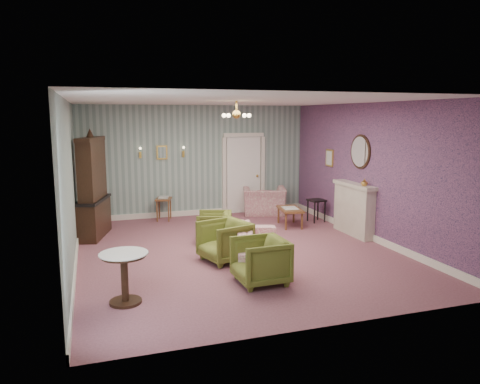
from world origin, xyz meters
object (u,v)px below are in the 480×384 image
object	(u,v)px
olive_chair_b	(225,239)
sofa_chintz	(259,239)
olive_chair_a	(260,259)
coffee_table	(290,217)
dresser	(92,185)
side_table_black	(316,211)
olive_chair_c	(214,225)
fireplace	(354,209)
pedestal_table	(125,278)
wingback_chair	(264,196)

from	to	relation	value
olive_chair_b	sofa_chintz	xyz separation A→B (m)	(0.60, -0.18, -0.00)
olive_chair_a	coffee_table	world-z (taller)	olive_chair_a
dresser	side_table_black	world-z (taller)	dresser
olive_chair_b	olive_chair_c	distance (m)	1.31
dresser	side_table_black	distance (m)	5.38
olive_chair_a	olive_chair_c	size ratio (longest dim) A/B	1.12
sofa_chintz	coffee_table	distance (m)	2.81
sofa_chintz	fireplace	bearing A→B (deg)	-50.90
olive_chair_a	pedestal_table	xyz separation A→B (m)	(-2.10, -0.16, -0.03)
olive_chair_c	sofa_chintz	distance (m)	1.55
fireplace	pedestal_table	world-z (taller)	fireplace
olive_chair_c	dresser	size ratio (longest dim) A/B	0.31
dresser	fireplace	bearing A→B (deg)	-0.70
olive_chair_b	wingback_chair	world-z (taller)	wingback_chair
sofa_chintz	fireplace	distance (m)	2.89
sofa_chintz	pedestal_table	bearing A→B (deg)	133.03
olive_chair_b	dresser	size ratio (longest dim) A/B	0.35
pedestal_table	olive_chair_a	bearing A→B (deg)	4.27
olive_chair_b	dresser	distance (m)	3.49
olive_chair_a	olive_chair_b	distance (m)	1.28
coffee_table	dresser	bearing A→B (deg)	174.09
olive_chair_c	fireplace	bearing A→B (deg)	101.98
olive_chair_b	dresser	xyz separation A→B (m)	(-2.25, 2.56, 0.75)
wingback_chair	olive_chair_b	bearing A→B (deg)	76.71
olive_chair_a	fireplace	bearing A→B (deg)	124.03
pedestal_table	dresser	bearing A→B (deg)	95.36
fireplace	pedestal_table	size ratio (longest dim) A/B	1.88
fireplace	side_table_black	world-z (taller)	fireplace
side_table_black	pedestal_table	bearing A→B (deg)	-142.94
wingback_chair	side_table_black	world-z (taller)	wingback_chair
olive_chair_a	dresser	world-z (taller)	dresser
olive_chair_c	fireplace	distance (m)	3.14
olive_chair_b	wingback_chair	xyz separation A→B (m)	(2.14, 3.55, 0.08)
side_table_black	olive_chair_c	bearing A→B (deg)	-160.96
sofa_chintz	wingback_chair	size ratio (longest dim) A/B	1.86
dresser	fireplace	xyz separation A→B (m)	(5.51, -1.63, -0.57)
coffee_table	side_table_black	world-z (taller)	side_table_black
fireplace	wingback_chair	bearing A→B (deg)	113.15
sofa_chintz	olive_chair_b	bearing A→B (deg)	89.88
fireplace	dresser	bearing A→B (deg)	163.56
olive_chair_c	wingback_chair	world-z (taller)	wingback_chair
wingback_chair	coffee_table	xyz separation A→B (m)	(0.10, -1.46, -0.27)
dresser	fireplace	world-z (taller)	dresser
coffee_table	olive_chair_b	bearing A→B (deg)	-136.95
wingback_chair	fireplace	distance (m)	2.85
olive_chair_a	sofa_chintz	distance (m)	1.15
fireplace	coffee_table	bearing A→B (deg)	131.23
wingback_chair	pedestal_table	size ratio (longest dim) A/B	1.50
side_table_black	pedestal_table	world-z (taller)	pedestal_table
olive_chair_c	pedestal_table	size ratio (longest dim) A/B	0.96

